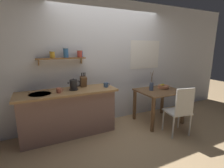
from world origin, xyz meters
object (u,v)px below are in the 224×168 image
at_px(electric_kettle, 74,85).
at_px(coffee_mug_by_sink, 59,90).
at_px(coffee_mug_spare, 106,85).
at_px(dining_table, 159,95).
at_px(fruit_bowl, 163,87).
at_px(dining_chair_near, 180,109).
at_px(twig_vase, 151,86).
at_px(knife_block, 83,81).

height_order(electric_kettle, coffee_mug_by_sink, electric_kettle).
distance_m(coffee_mug_by_sink, coffee_mug_spare, 0.93).
relative_size(dining_table, fruit_bowl, 3.85).
height_order(dining_chair_near, coffee_mug_spare, coffee_mug_spare).
bearing_deg(dining_table, fruit_bowl, 23.25).
xyz_separation_m(dining_chair_near, coffee_mug_by_sink, (-2.09, 0.86, 0.40)).
distance_m(twig_vase, electric_kettle, 1.70).
height_order(fruit_bowl, coffee_mug_spare, coffee_mug_spare).
relative_size(twig_vase, coffee_mug_by_sink, 3.60).
bearing_deg(twig_vase, coffee_mug_by_sink, 176.06).
height_order(dining_table, coffee_mug_spare, coffee_mug_spare).
relative_size(dining_chair_near, fruit_bowl, 3.96).
xyz_separation_m(twig_vase, coffee_mug_by_sink, (-1.96, 0.13, 0.10)).
xyz_separation_m(dining_table, knife_block, (-1.61, 0.45, 0.38)).
bearing_deg(dining_table, electric_kettle, 171.23).
xyz_separation_m(fruit_bowl, twig_vase, (-0.36, -0.01, 0.05)).
height_order(electric_kettle, coffee_mug_spare, electric_kettle).
xyz_separation_m(twig_vase, coffee_mug_spare, (-1.03, 0.17, 0.10)).
bearing_deg(dining_chair_near, dining_table, 85.86).
height_order(knife_block, coffee_mug_by_sink, knife_block).
bearing_deg(knife_block, coffee_mug_spare, -28.07).
height_order(dining_chair_near, electric_kettle, electric_kettle).
bearing_deg(twig_vase, fruit_bowl, 2.29).
relative_size(fruit_bowl, coffee_mug_spare, 1.83).
bearing_deg(fruit_bowl, dining_table, -156.75).
bearing_deg(electric_kettle, dining_table, -8.77).
distance_m(fruit_bowl, coffee_mug_spare, 1.40).
distance_m(dining_table, coffee_mug_by_sink, 2.17).
bearing_deg(fruit_bowl, knife_block, 168.19).
bearing_deg(dining_chair_near, twig_vase, 99.90).
height_order(twig_vase, electric_kettle, twig_vase).
distance_m(dining_chair_near, electric_kettle, 2.09).
bearing_deg(coffee_mug_by_sink, coffee_mug_spare, 2.20).
bearing_deg(knife_block, coffee_mug_by_sink, -153.96).
relative_size(dining_table, knife_block, 3.17).
relative_size(fruit_bowl, knife_block, 0.82).
bearing_deg(fruit_bowl, electric_kettle, 174.21).
bearing_deg(coffee_mug_by_sink, twig_vase, -3.94).
height_order(dining_chair_near, fruit_bowl, dining_chair_near).
distance_m(knife_block, coffee_mug_by_sink, 0.59).
distance_m(fruit_bowl, coffee_mug_by_sink, 2.33).
distance_m(dining_table, coffee_mug_spare, 1.26).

